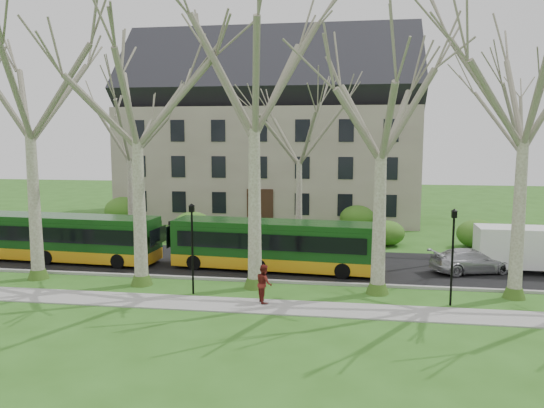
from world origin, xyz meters
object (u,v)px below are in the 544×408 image
Objects in this scene: bus_lead at (65,238)px; pedestrian_b at (264,283)px; bus_follow at (273,245)px; sedan at (471,261)px; van_a at (530,250)px.

pedestrian_b is at bearing -21.42° from bus_lead.
bus_lead reaches higher than bus_follow.
bus_lead is 2.52× the size of sedan.
van_a is (3.24, 0.64, 0.59)m from sedan.
sedan is at bearing -167.40° from van_a.
pedestrian_b is (13.18, -6.14, -0.56)m from bus_lead.
bus_lead reaches higher than van_a.
sedan is 0.79× the size of van_a.
van_a is at bearing 11.10° from bus_follow.
bus_lead is 12.74m from bus_follow.
sedan is 2.60× the size of pedestrian_b.
bus_lead is 26.95m from van_a.
van_a is at bearing -85.68° from pedestrian_b.
bus_lead is 14.55m from pedestrian_b.
bus_follow reaches higher than van_a.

